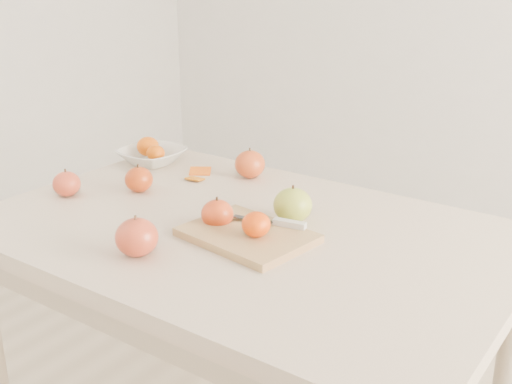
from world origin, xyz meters
The scene contains 15 objects.
table centered at (0.00, 0.00, 0.65)m, with size 1.20×0.80×0.75m.
cutting_board centered at (0.05, -0.05, 0.76)m, with size 0.27×0.20×0.02m, color tan.
board_tangerine centered at (0.08, -0.06, 0.80)m, with size 0.06×0.06×0.05m, color #E63E08.
fruit_bowl centered at (-0.51, 0.23, 0.77)m, with size 0.19×0.19×0.05m, color white.
bowl_tangerine_near centered at (-0.53, 0.24, 0.80)m, with size 0.07×0.07×0.06m, color #CC5107.
bowl_tangerine_far centered at (-0.48, 0.22, 0.79)m, with size 0.05×0.05×0.05m, color #DE5407.
orange_peel_a centered at (-0.33, 0.24, 0.75)m, with size 0.06×0.04×0.00m, color orange.
orange_peel_b centered at (-0.30, 0.19, 0.75)m, with size 0.04×0.04×0.00m, color orange.
paring_knife centered at (0.09, 0.02, 0.78)m, with size 0.17×0.06×0.01m.
apple_green centered at (0.07, 0.09, 0.79)m, with size 0.09×0.09×0.08m, color olive.
apple_red_c centered at (-0.09, -0.24, 0.79)m, with size 0.09×0.09×0.08m, color maroon.
apple_red_a centered at (-0.19, 0.30, 0.79)m, with size 0.09×0.09×0.08m, color maroon.
apple_red_b centered at (-0.36, 0.03, 0.78)m, with size 0.07×0.07×0.07m, color maroon.
apple_red_e centered at (-0.05, -0.04, 0.78)m, with size 0.07×0.07×0.07m, color #A72A18.
apple_red_d centered at (-0.49, -0.09, 0.78)m, with size 0.07×0.07×0.06m, color maroon.
Camera 1 is at (0.80, -1.08, 1.32)m, focal length 45.00 mm.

